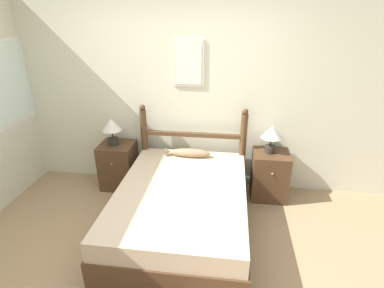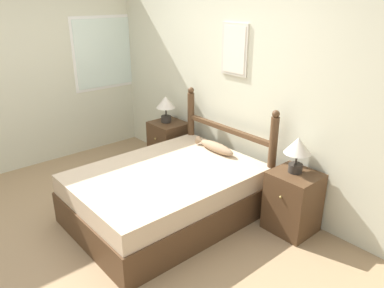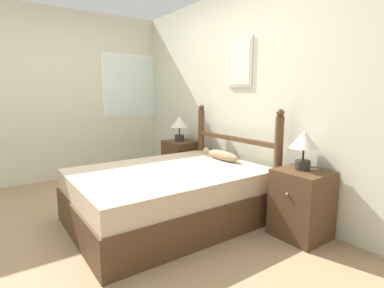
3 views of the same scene
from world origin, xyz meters
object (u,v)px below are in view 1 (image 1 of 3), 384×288
Objects in this scene: bed at (182,209)px; nightstand_right at (269,175)px; table_lamp_left at (112,127)px; nightstand_left at (119,165)px; table_lamp_right at (272,134)px; fish_pillow at (188,153)px.

nightstand_right reaches higher than bed.
table_lamp_left reaches higher than nightstand_right.
nightstand_left is 1.77× the size of table_lamp_right.
table_lamp_right is at bearing 0.52° from nightstand_left.
table_lamp_left is 1.00× the size of table_lamp_right.
bed is 1.43m from table_lamp_right.
table_lamp_right is (0.99, 0.83, 0.61)m from bed.
nightstand_left is 2.03m from nightstand_right.
table_lamp_left is (-1.05, 0.81, 0.61)m from bed.
fish_pillow is at bearing -175.11° from table_lamp_right.
bed is 1.46m from table_lamp_left.
table_lamp_right is at bearing 4.89° from fish_pillow.
nightstand_left and nightstand_right have the same top height.
fish_pillow is (-1.05, -0.07, 0.29)m from nightstand_right.
fish_pillow is (0.98, -0.07, 0.29)m from nightstand_left.
fish_pillow is at bearing -4.06° from nightstand_left.
fish_pillow is (-1.03, -0.09, -0.28)m from table_lamp_right.
table_lamp_left is (-0.04, -0.00, 0.56)m from nightstand_left.
bed is at bearing -139.96° from table_lamp_right.
bed is 0.81m from fish_pillow.
fish_pillow reaches higher than nightstand_right.
table_lamp_right is at bearing 145.63° from nightstand_right.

